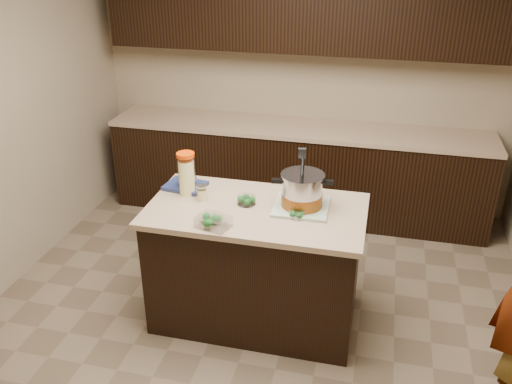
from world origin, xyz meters
TOP-DOWN VIEW (x-y plane):
  - ground_plane at (0.00, 0.00)m, footprint 4.00×4.00m
  - room_shell at (0.00, 0.00)m, footprint 4.04×4.04m
  - back_cabinets at (0.00, 1.74)m, footprint 3.60×0.63m
  - island at (0.00, 0.00)m, footprint 1.46×0.81m
  - dish_towel at (0.30, 0.08)m, footprint 0.37×0.37m
  - stock_pot at (0.30, 0.08)m, footprint 0.40×0.33m
  - lemonade_pitcher at (-0.52, 0.10)m, footprint 0.13×0.13m
  - mason_jar at (-0.39, 0.03)m, footprint 0.09×0.09m
  - broccoli_tub_left at (-0.08, 0.04)m, footprint 0.13×0.13m
  - broccoli_tub_right at (0.29, -0.07)m, footprint 0.13×0.13m
  - broccoli_tub_rect at (-0.20, -0.31)m, footprint 0.23×0.19m
  - blue_tray at (-0.56, 0.19)m, footprint 0.30×0.26m

SIDE VIEW (x-z plane):
  - ground_plane at x=0.00m, z-range 0.00..0.00m
  - island at x=0.00m, z-range 0.00..0.90m
  - dish_towel at x=0.30m, z-range 0.90..0.92m
  - broccoli_tub_right at x=0.29m, z-range 0.90..0.95m
  - broccoli_tub_left at x=-0.08m, z-range 0.90..0.96m
  - broccoli_tub_rect at x=-0.20m, z-range 0.90..0.97m
  - blue_tray at x=-0.56m, z-range 0.88..0.99m
  - back_cabinets at x=0.00m, z-range -0.22..2.10m
  - mason_jar at x=-0.39m, z-range 0.89..1.01m
  - stock_pot at x=0.30m, z-range 0.81..1.22m
  - lemonade_pitcher at x=-0.52m, z-range 0.89..1.19m
  - room_shell at x=0.00m, z-range 0.35..3.07m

